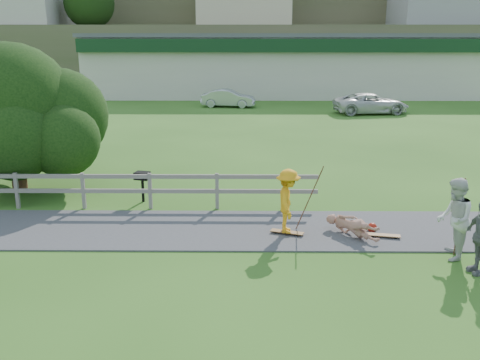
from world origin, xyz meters
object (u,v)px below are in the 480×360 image
Objects in this scene: car_white at (371,103)px; bbq at (143,187)px; skater_fallen at (352,226)px; car_silver at (228,98)px; skater_rider at (288,205)px; spectator_a at (454,219)px; tree at (15,137)px.

bbq is at bearing 141.65° from car_white.
skater_fallen is 0.42× the size of car_silver.
skater_rider is at bearing 154.54° from car_white.
skater_rider is 1.76m from skater_fallen.
spectator_a is at bearing -12.70° from bbq.
spectator_a is 0.29× the size of tree.
bbq is (-8.02, 4.28, -0.49)m from spectator_a.
car_silver is (-6.04, 26.57, -0.34)m from spectator_a.
car_white is at bearing -14.58° from skater_rider.
car_silver is at bearing 72.83° from tree.
spectator_a is 23.62m from car_white.
car_white is 23.77m from tree.
spectator_a reaches higher than skater_rider.
skater_fallen is 11.42m from tree.
car_silver is 0.79× the size of car_white.
spectator_a is 13.76m from tree.
spectator_a reaches higher than car_white.
skater_fallen is (1.67, -0.10, -0.55)m from skater_rider.
car_silver is at bearing 61.39° from skater_fallen.
bbq is (4.47, -1.45, -1.31)m from tree.
skater_rider is 23.09m from car_white.
skater_fallen is 22.73m from car_white.
skater_fallen is 0.83× the size of spectator_a.
bbq is (-4.29, 2.86, -0.36)m from skater_rider.
skater_rider is 0.35× the size of car_white.
bbq reaches higher than skater_fallen.
car_silver is (-3.99, 25.26, 0.33)m from skater_fallen.
spectator_a is at bearing -159.89° from car_silver.
spectator_a is 2.02× the size of bbq.
car_silver is at bearing 63.79° from car_white.
skater_rider reaches higher than bbq.
bbq is at bearing 115.97° from skater_fallen.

